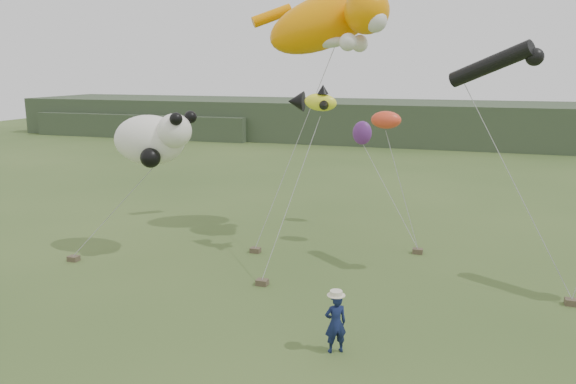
# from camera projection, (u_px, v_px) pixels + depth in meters

# --- Properties ---
(ground) EXTENTS (120.00, 120.00, 0.00)m
(ground) POSITION_uv_depth(u_px,v_px,m) (305.00, 336.00, 15.77)
(ground) COLOR #385123
(ground) RESTS_ON ground
(headland) EXTENTS (90.00, 13.00, 4.00)m
(headland) POSITION_uv_depth(u_px,v_px,m) (396.00, 122.00, 57.84)
(headland) COLOR #2D3D28
(headland) RESTS_ON ground
(festival_attendant) EXTENTS (0.71, 0.65, 1.63)m
(festival_attendant) POSITION_uv_depth(u_px,v_px,m) (336.00, 323.00, 14.71)
(festival_attendant) COLOR #121B43
(festival_attendant) RESTS_ON ground
(sandbag_anchors) EXTENTS (18.23, 5.45, 0.21)m
(sandbag_anchors) POSITION_uv_depth(u_px,v_px,m) (308.00, 267.00, 20.96)
(sandbag_anchors) COLOR brown
(sandbag_anchors) RESTS_ON ground
(cat_kite) EXTENTS (6.46, 4.08, 3.75)m
(cat_kite) POSITION_uv_depth(u_px,v_px,m) (333.00, 21.00, 23.38)
(cat_kite) COLOR orange
(cat_kite) RESTS_ON ground
(fish_kite) EXTENTS (2.08, 1.38, 1.06)m
(fish_kite) POSITION_uv_depth(u_px,v_px,m) (311.00, 101.00, 21.46)
(fish_kite) COLOR #F3F529
(fish_kite) RESTS_ON ground
(panda_kite) EXTENTS (3.46, 2.24, 2.15)m
(panda_kite) POSITION_uv_depth(u_px,v_px,m) (153.00, 139.00, 21.84)
(panda_kite) COLOR white
(panda_kite) RESTS_ON ground
(misc_kites) EXTENTS (2.56, 3.67, 1.80)m
(misc_kites) POSITION_uv_depth(u_px,v_px,m) (373.00, 127.00, 24.24)
(misc_kites) COLOR #F04628
(misc_kites) RESTS_ON ground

